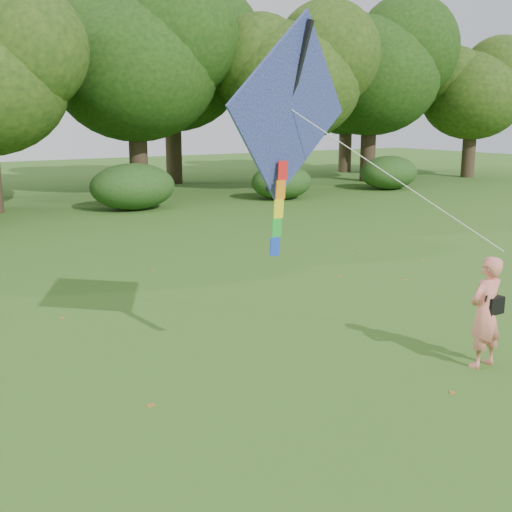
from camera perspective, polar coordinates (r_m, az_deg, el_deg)
ground at (r=10.19m, az=12.81°, el=-9.41°), size 100.00×100.00×0.00m
man_kite_flyer at (r=10.20m, az=19.72°, el=-4.73°), size 0.64×0.44×1.71m
crossbody_bag at (r=10.25m, az=20.30°, el=-4.05°), size 0.43×0.20×0.69m
flying_kite at (r=8.77m, az=3.05°, el=12.65°), size 4.19×1.72×3.30m
tree_line at (r=30.69m, az=-17.30°, el=15.31°), size 54.70×15.30×9.48m
shrub_band at (r=25.07m, az=-18.54°, el=5.13°), size 39.15×3.22×1.88m
fallen_leaves at (r=13.06m, az=1.34°, el=-4.21°), size 10.67×12.16×0.01m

